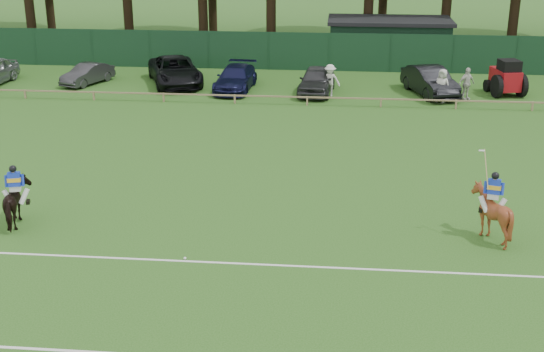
# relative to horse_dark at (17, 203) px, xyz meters

# --- Properties ---
(ground) EXTENTS (160.00, 160.00, 0.00)m
(ground) POSITION_rel_horse_dark_xyz_m (8.03, -1.21, -0.78)
(ground) COLOR #1E4C14
(ground) RESTS_ON ground
(horse_dark) EXTENTS (1.33, 2.01, 1.56)m
(horse_dark) POSITION_rel_horse_dark_xyz_m (0.00, 0.00, 0.00)
(horse_dark) COLOR black
(horse_dark) RESTS_ON ground
(horse_chestnut) EXTENTS (1.76, 1.89, 1.78)m
(horse_chestnut) POSITION_rel_horse_dark_xyz_m (15.81, 0.37, 0.11)
(horse_chestnut) COLOR brown
(horse_chestnut) RESTS_ON ground
(sedan_grey) EXTENTS (2.62, 3.94, 1.23)m
(sedan_grey) POSITION_rel_horse_dark_xyz_m (-4.61, 20.58, -0.17)
(sedan_grey) COLOR #323234
(sedan_grey) RESTS_ON ground
(suv_black) EXTENTS (4.67, 6.48, 1.64)m
(suv_black) POSITION_rel_horse_dark_xyz_m (0.76, 21.04, 0.04)
(suv_black) COLOR black
(suv_black) RESTS_ON ground
(sedan_navy) EXTENTS (2.28, 4.99, 1.42)m
(sedan_navy) POSITION_rel_horse_dark_xyz_m (4.63, 19.89, -0.07)
(sedan_navy) COLOR #111335
(sedan_navy) RESTS_ON ground
(hatch_grey) EXTENTS (2.25, 4.67, 1.54)m
(hatch_grey) POSITION_rel_horse_dark_xyz_m (9.42, 19.54, -0.01)
(hatch_grey) COLOR #313134
(hatch_grey) RESTS_ON ground
(estate_black) EXTENTS (3.15, 5.16, 1.60)m
(estate_black) POSITION_rel_horse_dark_xyz_m (15.94, 19.84, 0.02)
(estate_black) COLOR black
(estate_black) RESTS_ON ground
(spectator_left) EXTENTS (1.23, 0.76, 1.83)m
(spectator_left) POSITION_rel_horse_dark_xyz_m (10.21, 18.99, 0.13)
(spectator_left) COLOR silver
(spectator_left) RESTS_ON ground
(spectator_mid) EXTENTS (1.14, 0.95, 1.83)m
(spectator_mid) POSITION_rel_horse_dark_xyz_m (17.83, 18.86, 0.13)
(spectator_mid) COLOR beige
(spectator_mid) RESTS_ON ground
(spectator_right) EXTENTS (1.07, 0.99, 1.84)m
(spectator_right) POSITION_rel_horse_dark_xyz_m (16.41, 18.24, 0.14)
(spectator_right) COLOR beige
(spectator_right) RESTS_ON ground
(rider_dark) EXTENTS (0.92, 0.51, 1.41)m
(rider_dark) POSITION_rel_horse_dark_xyz_m (0.00, -0.01, 0.71)
(rider_dark) COLOR silver
(rider_dark) RESTS_ON ground
(rider_chestnut) EXTENTS (0.93, 0.69, 2.05)m
(rider_chestnut) POSITION_rel_horse_dark_xyz_m (15.81, 0.36, 0.89)
(rider_chestnut) COLOR silver
(rider_chestnut) RESTS_ON ground
(polo_ball) EXTENTS (0.09, 0.09, 0.09)m
(polo_ball) POSITION_rel_horse_dark_xyz_m (6.20, -2.09, -0.73)
(polo_ball) COLOR silver
(polo_ball) RESTS_ON ground
(pitch_lines) EXTENTS (60.00, 5.10, 0.01)m
(pitch_lines) POSITION_rel_horse_dark_xyz_m (8.03, -4.71, -0.77)
(pitch_lines) COLOR silver
(pitch_lines) RESTS_ON ground
(pitch_rail) EXTENTS (62.10, 0.10, 0.50)m
(pitch_rail) POSITION_rel_horse_dark_xyz_m (8.03, 16.79, -0.33)
(pitch_rail) COLOR #997F5B
(pitch_rail) RESTS_ON ground
(perimeter_fence) EXTENTS (92.08, 0.08, 2.50)m
(perimeter_fence) POSITION_rel_horse_dark_xyz_m (8.03, 25.79, 0.47)
(perimeter_fence) COLOR #14351E
(perimeter_fence) RESTS_ON ground
(utility_shed) EXTENTS (8.40, 4.40, 3.04)m
(utility_shed) POSITION_rel_horse_dark_xyz_m (14.03, 28.79, 0.76)
(utility_shed) COLOR #14331E
(utility_shed) RESTS_ON ground
(tree_row) EXTENTS (96.00, 12.00, 21.00)m
(tree_row) POSITION_rel_horse_dark_xyz_m (10.03, 33.79, -0.78)
(tree_row) COLOR #26561C
(tree_row) RESTS_ON ground
(tractor) EXTENTS (2.14, 2.77, 2.08)m
(tractor) POSITION_rel_horse_dark_xyz_m (20.27, 20.16, 0.20)
(tractor) COLOR maroon
(tractor) RESTS_ON ground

